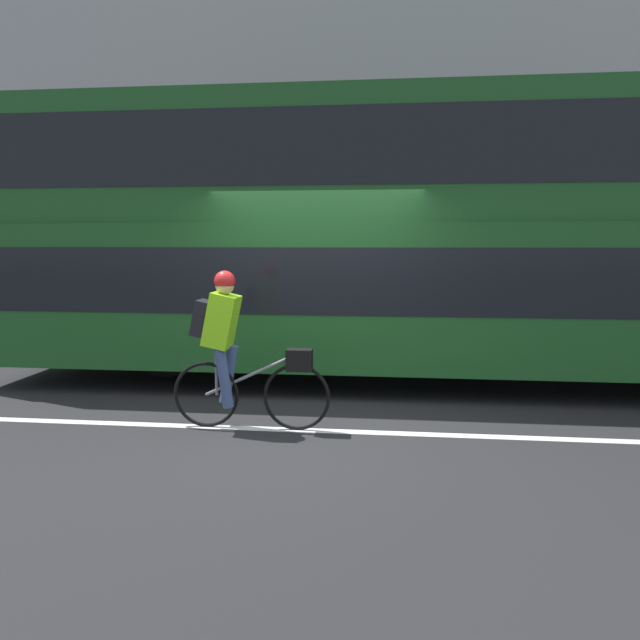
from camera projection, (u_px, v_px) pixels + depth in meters
name	position (u px, v px, depth m)	size (l,w,h in m)	color
ground_plane	(302.00, 430.00, 6.37)	(80.00, 80.00, 0.00)	#232326
road_center_line	(301.00, 430.00, 6.35)	(50.00, 0.14, 0.01)	silver
sidewalk_curb	(346.00, 337.00, 12.23)	(60.00, 2.16, 0.11)	gray
building_facade	(351.00, 142.00, 12.95)	(60.00, 0.30, 7.94)	#9E9EA3
bus	(412.00, 229.00, 8.31)	(11.10, 2.53, 3.72)	black
cyclist_on_bike	(234.00, 344.00, 6.32)	(1.63, 0.32, 1.62)	black
trash_bin	(171.00, 310.00, 12.47)	(0.46, 0.46, 0.88)	#262628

